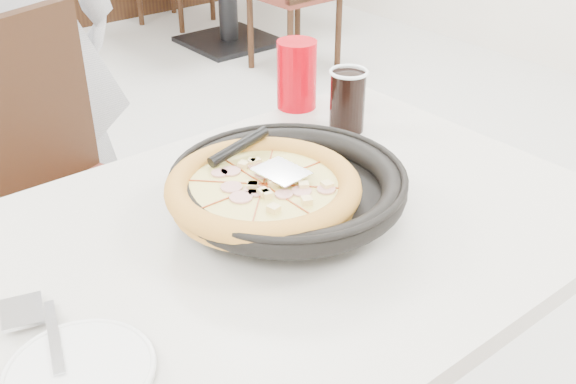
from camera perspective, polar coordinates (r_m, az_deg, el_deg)
chair_far at (r=1.79m, az=-16.42°, el=-1.60°), size 0.54×0.54×0.95m
trivet at (r=1.16m, az=-2.41°, el=-2.03°), size 0.14×0.14×0.04m
pizza_pan at (r=1.17m, az=0.00°, el=-0.34°), size 0.37×0.37×0.01m
pizza at (r=1.13m, az=-2.09°, el=-0.29°), size 0.34×0.34×0.02m
pizza_server at (r=1.14m, az=-0.57°, el=1.74°), size 0.08×0.09×0.00m
side_plate at (r=0.92m, az=-17.22°, el=-14.44°), size 0.20×0.20×0.01m
fork at (r=0.97m, az=-19.22°, el=-11.41°), size 0.06×0.15×0.00m
cola_glass at (r=1.48m, az=5.05°, el=7.57°), size 0.08×0.08×0.13m
red_cup at (r=1.59m, az=0.74°, el=9.91°), size 0.10×0.10×0.16m
diner_person at (r=2.12m, az=-22.73°, el=13.35°), size 0.72×0.60×1.70m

